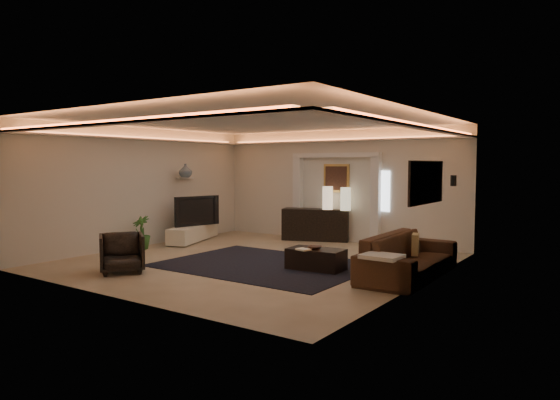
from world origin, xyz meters
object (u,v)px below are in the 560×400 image
Objects in this scene: console at (316,225)px; sofa at (409,256)px; armchair at (122,253)px; coffee_table at (316,259)px.

sofa is (3.63, -2.88, -0.02)m from console.
coffee_table is at bearing -15.82° from armchair.
console is at bearing 50.55° from sofa.
console reaches higher than coffee_table.
console is 5.61m from armchair.
sofa is 5.25m from armchair.
armchair is (-4.53, -2.65, -0.02)m from sofa.
console is at bearing 116.31° from coffee_table.
armchair is at bearing -145.83° from coffee_table.
sofa is 2.46× the size of coffee_table.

